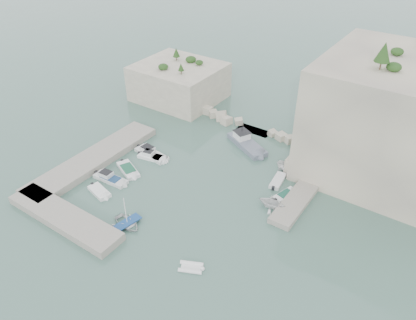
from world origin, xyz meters
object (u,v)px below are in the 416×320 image
Objects in this scene: motorboat_e at (100,193)px; tender_east_b at (285,197)px; inflatable_dinghy at (191,268)px; tender_east_d at (291,172)px; motorboat_a at (152,156)px; motorboat_b at (153,159)px; work_boat at (247,147)px; rowboat at (128,225)px; motorboat_c at (128,171)px; motorboat_d at (111,181)px; tender_east_a at (271,207)px; tender_east_c at (278,182)px.

tender_east_b is at bearing 46.73° from motorboat_e.
tender_east_d reaches higher than inflatable_dinghy.
tender_east_b is at bearing -178.40° from tender_east_d.
tender_east_b is (22.32, 2.65, 0.00)m from motorboat_a.
motorboat_b is 1.78× the size of inflatable_dinghy.
work_boat is (11.36, 11.02, 0.00)m from motorboat_a.
rowboat is 0.45× the size of work_boat.
rowboat is (7.87, -2.56, 0.00)m from motorboat_e.
rowboat is at bearing -70.24° from work_boat.
tender_east_b is 0.46× the size of work_boat.
rowboat is (7.33, -13.50, 0.00)m from motorboat_b.
motorboat_c is at bearing -97.94° from work_boat.
work_boat is (11.95, 19.52, 0.00)m from motorboat_d.
work_boat is at bearing 36.00° from tender_east_a.
motorboat_b is at bearing 99.03° from tender_east_c.
motorboat_c is 22.44m from tender_east_a.
motorboat_d is 25.48m from tender_east_b.
motorboat_c is at bearing 109.93° from tender_east_c.
motorboat_e is 28.61m from tender_east_d.
tender_east_a is (21.03, 0.12, 0.00)m from motorboat_b.
motorboat_b is 8.05m from motorboat_d.
tender_east_c is 0.94× the size of tender_east_d.
tender_east_c is (-1.79, 5.55, 0.00)m from tender_east_a.
motorboat_d is at bearing 114.29° from tender_east_d.
motorboat_a and motorboat_d have the same top height.
tender_east_d is at bearing 58.53° from motorboat_e.
work_boat is at bearing 68.90° from tender_east_b.
tender_east_a is 9.04m from tender_east_d.
motorboat_c is 6.23m from motorboat_e.
motorboat_d is at bearing 67.60° from rowboat.
tender_east_b is (22.45, 7.94, 0.00)m from motorboat_c.
motorboat_c is 22.64m from tender_east_c.
motorboat_d is 1.44× the size of rowboat.
tender_east_c is at bearing -21.58° from rowboat.
tender_east_b is at bearing -30.14° from rowboat.
tender_east_c is (11.92, 19.16, 0.00)m from rowboat.
motorboat_b is 23.39m from inflatable_dinghy.
tender_east_a is at bearing 36.94° from motorboat_c.
motorboat_e is at bearing -78.41° from motorboat_d.
motorboat_e is 8.28m from rowboat.
tender_east_a reaches higher than tender_east_c.
motorboat_d is 1.42× the size of tender_east_b.
tender_east_c is (20.12, 10.38, 0.00)m from motorboat_c.
tender_east_c is 10.47m from work_boat.
rowboat is (8.66, -5.56, 0.00)m from motorboat_d.
motorboat_b is 1.24× the size of tender_east_b.
motorboat_e is 19.17m from inflatable_dinghy.
tender_east_a is at bearing 41.24° from motorboat_e.
tender_east_b is at bearing -10.15° from work_boat.
motorboat_b is 0.57× the size of work_boat.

